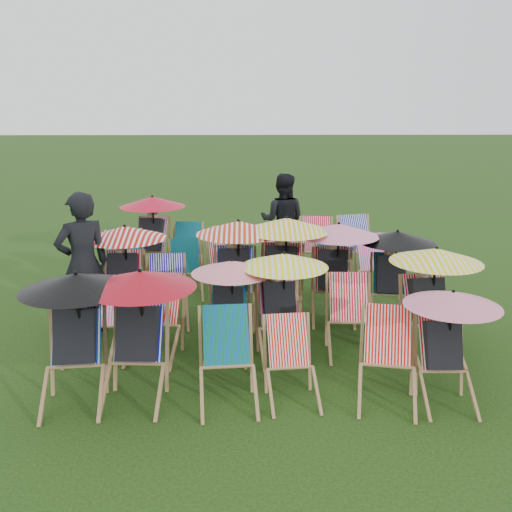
{
  "coord_description": "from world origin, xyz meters",
  "views": [
    {
      "loc": [
        -0.16,
        -7.63,
        3.02
      ],
      "look_at": [
        -0.0,
        0.27,
        0.9
      ],
      "focal_mm": 40.0,
      "sensor_mm": 36.0,
      "label": 1
    }
  ],
  "objects_px": {
    "deckchair_29": "(361,247)",
    "person_left": "(83,264)",
    "deckchair_0": "(74,336)",
    "deckchair_5": "(448,346)",
    "person_rear": "(283,221)"
  },
  "relations": [
    {
      "from": "deckchair_29",
      "to": "person_left",
      "type": "xyz_separation_m",
      "value": [
        -4.23,
        -2.65,
        0.45
      ]
    },
    {
      "from": "deckchair_0",
      "to": "person_left",
      "type": "relative_size",
      "value": 0.7
    },
    {
      "from": "person_left",
      "to": "deckchair_0",
      "type": "bearing_deg",
      "value": 70.1
    },
    {
      "from": "deckchair_0",
      "to": "deckchair_29",
      "type": "relative_size",
      "value": 1.28
    },
    {
      "from": "deckchair_5",
      "to": "deckchair_29",
      "type": "distance_m",
      "value": 4.56
    },
    {
      "from": "deckchair_0",
      "to": "deckchair_5",
      "type": "bearing_deg",
      "value": -6.98
    },
    {
      "from": "person_left",
      "to": "person_rear",
      "type": "height_order",
      "value": "person_left"
    },
    {
      "from": "deckchair_29",
      "to": "person_rear",
      "type": "distance_m",
      "value": 1.55
    },
    {
      "from": "deckchair_5",
      "to": "person_left",
      "type": "height_order",
      "value": "person_left"
    },
    {
      "from": "person_left",
      "to": "deckchair_5",
      "type": "bearing_deg",
      "value": 123.62
    },
    {
      "from": "deckchair_5",
      "to": "deckchair_29",
      "type": "xyz_separation_m",
      "value": [
        0.02,
        4.56,
        -0.11
      ]
    },
    {
      "from": "deckchair_5",
      "to": "deckchair_0",
      "type": "bearing_deg",
      "value": 179.75
    },
    {
      "from": "person_left",
      "to": "person_rear",
      "type": "relative_size",
      "value": 1.09
    },
    {
      "from": "deckchair_0",
      "to": "person_rear",
      "type": "height_order",
      "value": "person_rear"
    },
    {
      "from": "deckchair_0",
      "to": "deckchair_5",
      "type": "distance_m",
      "value": 3.83
    }
  ]
}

